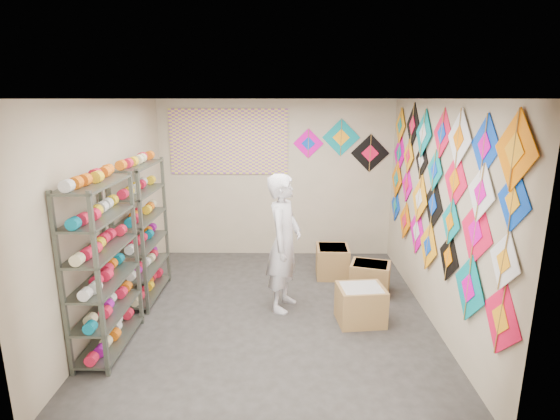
{
  "coord_description": "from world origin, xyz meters",
  "views": [
    {
      "loc": [
        0.18,
        -5.2,
        2.7
      ],
      "look_at": [
        0.1,
        0.3,
        1.3
      ],
      "focal_mm": 28.0,
      "sensor_mm": 36.0,
      "label": 1
    }
  ],
  "objects_px": {
    "carton_c": "(332,261)",
    "shelf_rack_back": "(142,232)",
    "carton_a": "(361,305)",
    "shopkeeper": "(284,243)",
    "shelf_rack_front": "(103,267)",
    "carton_b": "(370,278)"
  },
  "relations": [
    {
      "from": "carton_c",
      "to": "shelf_rack_back",
      "type": "bearing_deg",
      "value": -162.29
    },
    {
      "from": "carton_a",
      "to": "shopkeeper",
      "type": "bearing_deg",
      "value": 151.02
    },
    {
      "from": "carton_c",
      "to": "shopkeeper",
      "type": "bearing_deg",
      "value": -123.28
    },
    {
      "from": "shelf_rack_back",
      "to": "shopkeeper",
      "type": "xyz_separation_m",
      "value": [
        1.93,
        -0.3,
        -0.05
      ]
    },
    {
      "from": "shelf_rack_front",
      "to": "carton_a",
      "type": "bearing_deg",
      "value": 11.88
    },
    {
      "from": "shelf_rack_back",
      "to": "carton_c",
      "type": "height_order",
      "value": "shelf_rack_back"
    },
    {
      "from": "shelf_rack_front",
      "to": "carton_c",
      "type": "height_order",
      "value": "shelf_rack_front"
    },
    {
      "from": "shelf_rack_back",
      "to": "carton_a",
      "type": "distance_m",
      "value": 3.05
    },
    {
      "from": "shelf_rack_back",
      "to": "carton_b",
      "type": "bearing_deg",
      "value": 3.11
    },
    {
      "from": "shelf_rack_front",
      "to": "carton_c",
      "type": "bearing_deg",
      "value": 37.81
    },
    {
      "from": "shelf_rack_front",
      "to": "shopkeeper",
      "type": "relative_size",
      "value": 1.05
    },
    {
      "from": "shelf_rack_front",
      "to": "carton_b",
      "type": "relative_size",
      "value": 3.52
    },
    {
      "from": "shopkeeper",
      "to": "carton_b",
      "type": "distance_m",
      "value": 1.48
    },
    {
      "from": "carton_b",
      "to": "carton_c",
      "type": "distance_m",
      "value": 0.77
    },
    {
      "from": "shelf_rack_back",
      "to": "carton_a",
      "type": "relative_size",
      "value": 3.4
    },
    {
      "from": "carton_a",
      "to": "carton_b",
      "type": "distance_m",
      "value": 0.91
    },
    {
      "from": "carton_a",
      "to": "carton_c",
      "type": "xyz_separation_m",
      "value": [
        -0.2,
        1.48,
        0.0
      ]
    },
    {
      "from": "shopkeeper",
      "to": "carton_b",
      "type": "bearing_deg",
      "value": -51.74
    },
    {
      "from": "carton_a",
      "to": "carton_b",
      "type": "xyz_separation_m",
      "value": [
        0.27,
        0.86,
        -0.01
      ]
    },
    {
      "from": "shelf_rack_back",
      "to": "shopkeeper",
      "type": "relative_size",
      "value": 1.05
    },
    {
      "from": "carton_a",
      "to": "carton_c",
      "type": "distance_m",
      "value": 1.49
    },
    {
      "from": "shelf_rack_back",
      "to": "carton_b",
      "type": "xyz_separation_m",
      "value": [
        3.16,
        0.17,
        -0.73
      ]
    }
  ]
}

